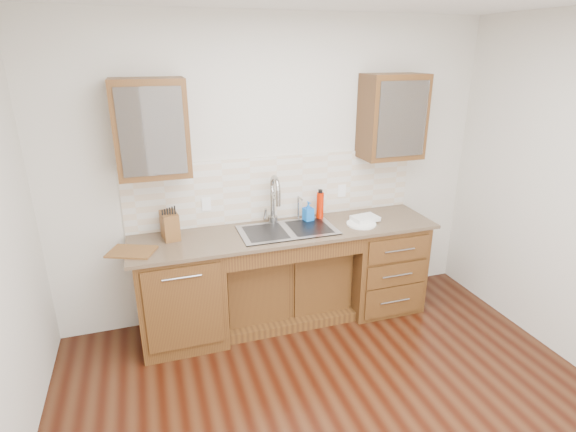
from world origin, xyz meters
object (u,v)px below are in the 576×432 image
object	(u,v)px
soap_bottle	(308,211)
cutting_board	(132,252)
water_bottle	(320,206)
knife_block	(170,225)
plate	(361,224)

from	to	relation	value
soap_bottle	cutting_board	bearing A→B (deg)	176.99
water_bottle	knife_block	xyz separation A→B (m)	(-1.36, -0.05, -0.01)
soap_bottle	water_bottle	xyz separation A→B (m)	(0.13, 0.03, 0.03)
water_bottle	cutting_board	xyz separation A→B (m)	(-1.68, -0.25, -0.12)
cutting_board	plate	bearing A→B (deg)	-0.45
water_bottle	plate	distance (m)	0.42
knife_block	plate	bearing A→B (deg)	-15.94
plate	cutting_board	distance (m)	1.97
soap_bottle	cutting_board	distance (m)	1.57
soap_bottle	knife_block	bearing A→B (deg)	169.84
water_bottle	soap_bottle	bearing A→B (deg)	-167.98
soap_bottle	cutting_board	size ratio (longest dim) A/B	0.54
water_bottle	knife_block	distance (m)	1.36
knife_block	cutting_board	distance (m)	0.39
plate	cutting_board	bearing A→B (deg)	179.55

